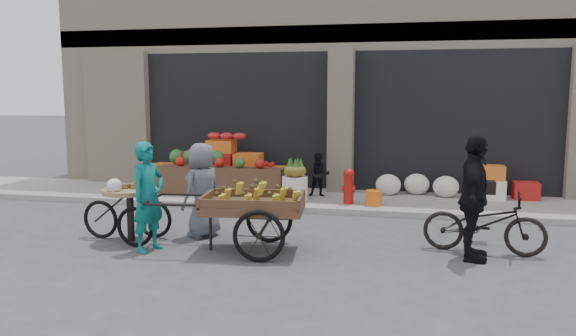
% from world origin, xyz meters
% --- Properties ---
extents(ground, '(80.00, 80.00, 0.00)m').
position_xyz_m(ground, '(0.00, 0.00, 0.00)').
color(ground, '#424244').
rests_on(ground, ground).
extents(sidewalk, '(18.00, 2.20, 0.12)m').
position_xyz_m(sidewalk, '(0.00, 4.10, 0.06)').
color(sidewalk, gray).
rests_on(sidewalk, ground).
extents(building, '(14.00, 6.45, 7.00)m').
position_xyz_m(building, '(0.00, 8.03, 3.37)').
color(building, beige).
rests_on(building, ground).
extents(fruit_display, '(3.10, 1.12, 1.24)m').
position_xyz_m(fruit_display, '(-2.48, 4.38, 0.67)').
color(fruit_display, '#B41A19').
rests_on(fruit_display, sidewalk).
extents(pineapple_bin, '(0.52, 0.52, 0.50)m').
position_xyz_m(pineapple_bin, '(-0.75, 3.60, 0.37)').
color(pineapple_bin, silver).
rests_on(pineapple_bin, sidewalk).
extents(fire_hydrant, '(0.22, 0.22, 0.71)m').
position_xyz_m(fire_hydrant, '(0.35, 3.55, 0.50)').
color(fire_hydrant, '#A5140F').
rests_on(fire_hydrant, sidewalk).
extents(orange_bucket, '(0.32, 0.32, 0.30)m').
position_xyz_m(orange_bucket, '(0.85, 3.50, 0.27)').
color(orange_bucket, orange).
rests_on(orange_bucket, sidewalk).
extents(right_bay_goods, '(3.35, 0.60, 0.70)m').
position_xyz_m(right_bay_goods, '(2.61, 4.70, 0.41)').
color(right_bay_goods, silver).
rests_on(right_bay_goods, sidewalk).
extents(seated_person, '(0.51, 0.43, 0.93)m').
position_xyz_m(seated_person, '(-0.35, 4.20, 0.58)').
color(seated_person, black).
rests_on(seated_person, sidewalk).
extents(banana_cart, '(2.57, 1.27, 1.04)m').
position_xyz_m(banana_cart, '(-0.74, 0.32, 0.75)').
color(banana_cart, '#533524').
rests_on(banana_cart, ground).
extents(vendor_woman, '(0.55, 0.68, 1.62)m').
position_xyz_m(vendor_woman, '(-2.20, 0.05, 0.81)').
color(vendor_woman, '#0D6865').
rests_on(vendor_woman, ground).
extents(tricycle_cart, '(1.44, 0.90, 0.95)m').
position_xyz_m(tricycle_cart, '(-2.74, 0.47, 0.57)').
color(tricycle_cart, '#9E7F51').
rests_on(tricycle_cart, ground).
extents(vendor_grey, '(0.75, 0.88, 1.53)m').
position_xyz_m(vendor_grey, '(-1.73, 0.99, 0.76)').
color(vendor_grey, slate).
rests_on(vendor_grey, ground).
extents(bicycle, '(1.78, 0.81, 0.90)m').
position_xyz_m(bicycle, '(2.60, 0.97, 0.45)').
color(bicycle, black).
rests_on(bicycle, ground).
extents(cyclist, '(0.55, 1.07, 1.76)m').
position_xyz_m(cyclist, '(2.40, 0.57, 0.88)').
color(cyclist, black).
rests_on(cyclist, ground).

